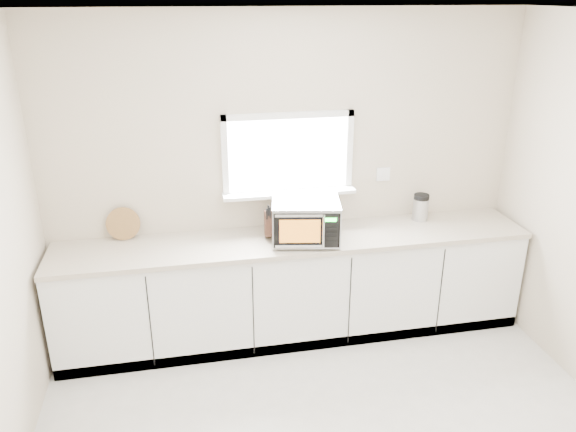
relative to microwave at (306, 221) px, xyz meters
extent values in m
cube|color=#BBAC94|center=(-0.07, 0.39, 0.25)|extent=(4.00, 0.02, 2.70)
cube|color=white|center=(-0.07, 0.38, 0.45)|extent=(1.00, 0.02, 0.60)
cube|color=white|center=(-0.07, 0.31, 0.13)|extent=(1.12, 0.16, 0.03)
cube|color=white|center=(-0.07, 0.36, 0.78)|extent=(1.10, 0.04, 0.05)
cube|color=white|center=(-0.07, 0.36, 0.13)|extent=(1.10, 0.04, 0.05)
cube|color=white|center=(-0.59, 0.36, 0.45)|extent=(0.05, 0.04, 0.70)
cube|color=white|center=(0.46, 0.36, 0.45)|extent=(0.05, 0.04, 0.70)
cube|color=white|center=(0.78, 0.38, 0.22)|extent=(0.12, 0.01, 0.12)
cube|color=white|center=(-0.07, 0.09, -0.66)|extent=(3.92, 0.60, 0.88)
cube|color=#BCB09B|center=(-0.07, 0.08, -0.20)|extent=(3.92, 0.64, 0.04)
cylinder|color=black|center=(-0.25, -0.11, -0.17)|extent=(0.03, 0.03, 0.02)
cylinder|color=black|center=(-0.19, 0.20, -0.17)|extent=(0.03, 0.03, 0.02)
cylinder|color=black|center=(0.19, -0.19, -0.17)|extent=(0.03, 0.03, 0.02)
cylinder|color=black|center=(0.25, 0.12, -0.17)|extent=(0.03, 0.03, 0.02)
cube|color=#ADB0B5|center=(0.00, 0.01, 0.00)|extent=(0.60, 0.49, 0.32)
cube|color=black|center=(-0.04, -0.20, 0.00)|extent=(0.50, 0.10, 0.28)
cube|color=orange|center=(-0.09, -0.19, 0.00)|extent=(0.31, 0.06, 0.19)
cylinder|color=silver|center=(0.08, -0.25, 0.00)|extent=(0.02, 0.02, 0.25)
cube|color=black|center=(0.14, -0.23, 0.00)|extent=(0.13, 0.03, 0.27)
cube|color=#19FF33|center=(0.14, -0.24, 0.09)|extent=(0.09, 0.02, 0.03)
cube|color=silver|center=(0.00, 0.01, 0.16)|extent=(0.60, 0.49, 0.01)
cube|color=#3F2416|center=(-0.26, 0.15, -0.06)|extent=(0.12, 0.21, 0.24)
cube|color=black|center=(-0.30, 0.10, 0.04)|extent=(0.02, 0.04, 0.09)
cube|color=black|center=(-0.27, 0.10, 0.05)|extent=(0.02, 0.04, 0.09)
cube|color=black|center=(-0.24, 0.10, 0.03)|extent=(0.02, 0.04, 0.09)
cube|color=black|center=(-0.28, 0.10, 0.07)|extent=(0.02, 0.04, 0.09)
cube|color=black|center=(-0.25, 0.10, 0.07)|extent=(0.02, 0.04, 0.09)
cylinder|color=olive|center=(-1.44, 0.33, -0.04)|extent=(0.27, 0.06, 0.27)
cylinder|color=#ADB0B5|center=(1.10, 0.25, -0.08)|extent=(0.18, 0.18, 0.20)
cylinder|color=black|center=(1.10, 0.25, 0.04)|extent=(0.17, 0.17, 0.05)
camera|label=1|loc=(-0.96, -4.04, 1.70)|focal=35.00mm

